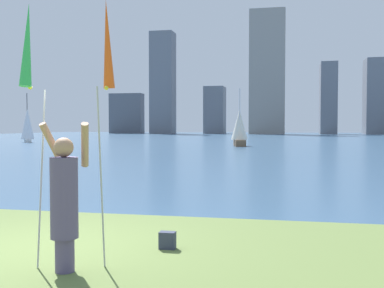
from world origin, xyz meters
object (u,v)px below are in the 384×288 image
(bag, at_px, (167,240))
(kite_flag_left, at_px, (28,51))
(sailboat_2, at_px, (239,128))
(person, at_px, (64,198))
(sailboat_1, at_px, (27,125))
(kite_flag_right, at_px, (107,50))

(bag, bearing_deg, kite_flag_left, -134.65)
(sailboat_2, bearing_deg, kite_flag_left, -88.30)
(person, distance_m, sailboat_2, 38.47)
(person, distance_m, kite_flag_left, 2.01)
(sailboat_1, height_order, sailboat_2, sailboat_1)
(kite_flag_left, relative_size, sailboat_2, 0.66)
(kite_flag_right, height_order, bag, kite_flag_right)
(person, relative_size, sailboat_2, 0.37)
(person, bearing_deg, kite_flag_right, 54.77)
(person, bearing_deg, sailboat_2, 101.67)
(kite_flag_left, distance_m, kite_flag_right, 1.05)
(bag, bearing_deg, sailboat_2, 94.08)
(person, relative_size, kite_flag_left, 0.56)
(kite_flag_right, height_order, sailboat_1, sailboat_1)
(kite_flag_right, bearing_deg, sailboat_1, 122.16)
(person, distance_m, kite_flag_right, 2.13)
(person, xyz_separation_m, kite_flag_right, (0.44, 0.45, 2.03))
(sailboat_2, bearing_deg, person, -87.64)
(bag, height_order, sailboat_1, sailboat_1)
(kite_flag_right, xyz_separation_m, sailboat_2, (-2.03, 37.98, -1.34))
(person, xyz_separation_m, sailboat_1, (-26.35, 43.07, 0.96))
(kite_flag_right, height_order, sailboat_2, sailboat_2)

